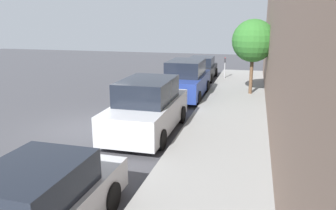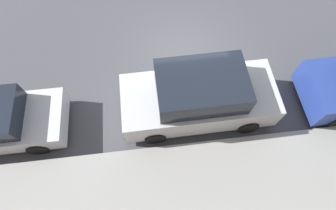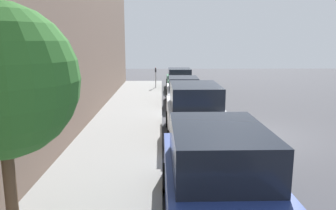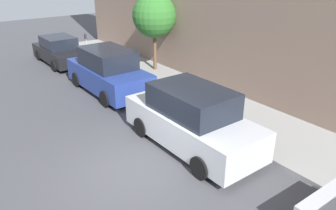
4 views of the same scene
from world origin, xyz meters
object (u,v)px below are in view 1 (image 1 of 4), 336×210
Objects in this scene: parked_sedan_second at (33,210)px; parking_meter_far at (225,65)px; parked_sedan_fifth at (201,69)px; street_tree at (253,41)px; parked_suv_third at (148,108)px; parked_suv_fourth at (186,80)px.

parking_meter_far reaches higher than parked_sedan_second.
parking_meter_far is at bearing 84.84° from parked_sedan_second.
street_tree is at bearing -53.73° from parked_sedan_fifth.
parked_suv_third is (-0.00, 6.47, 0.21)m from parked_sedan_second.
parked_sedan_fifth is 1.66m from parking_meter_far.
parked_suv_fourth reaches higher than parking_meter_far.
parked_suv_third reaches higher than parked_sedan_second.
parked_sedan_second is 1.00× the size of parked_sedan_fifth.
parked_sedan_second is 6.48m from parked_suv_third.
parked_suv_third and parked_suv_fourth have the same top height.
parked_sedan_second and parked_sedan_fifth have the same top height.
parking_meter_far is (1.65, 18.23, 0.29)m from parked_sedan_second.
street_tree reaches higher than parking_meter_far.
street_tree is (3.49, 7.10, 2.03)m from parked_suv_third.
street_tree reaches higher than parked_suv_fourth.
parked_suv_third is at bearing -90.10° from parked_sedan_fifth.
parking_meter_far is (1.50, 5.82, 0.08)m from parked_suv_fourth.
parked_suv_third is 1.22× the size of street_tree.
parked_sedan_second is 3.21× the size of parking_meter_far.
parked_suv_third is at bearing 90.03° from parked_sedan_second.
parked_suv_fourth is 6.01m from parking_meter_far.
parking_meter_far is 0.36× the size of street_tree.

